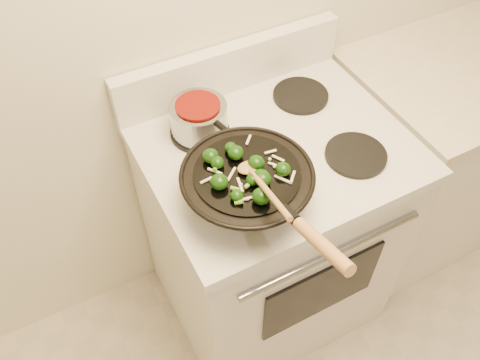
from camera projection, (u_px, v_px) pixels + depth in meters
stove at (269, 231)px, 1.85m from camera, size 0.78×0.67×1.08m
counter_unit at (431, 154)px, 2.12m from camera, size 0.76×0.62×0.91m
wok at (248, 186)px, 1.31m from camera, size 0.35×0.58×0.23m
stirfry at (245, 172)px, 1.26m from camera, size 0.23×0.23×0.04m
wooden_spoon at (259, 181)px, 1.22m from camera, size 0.07×0.26×0.10m
saucepan at (199, 118)px, 1.49m from camera, size 0.17×0.27×0.10m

